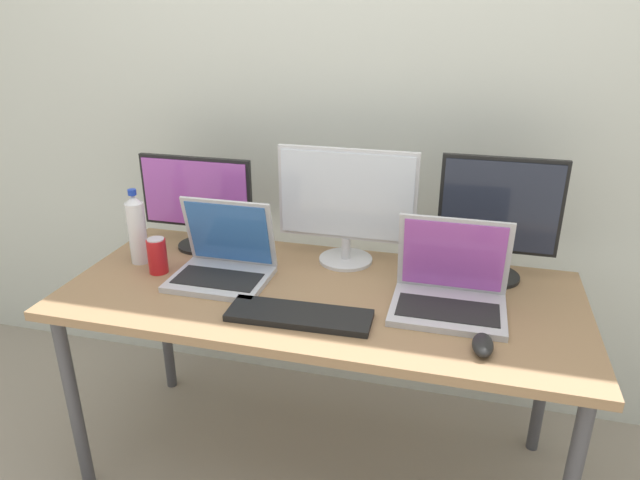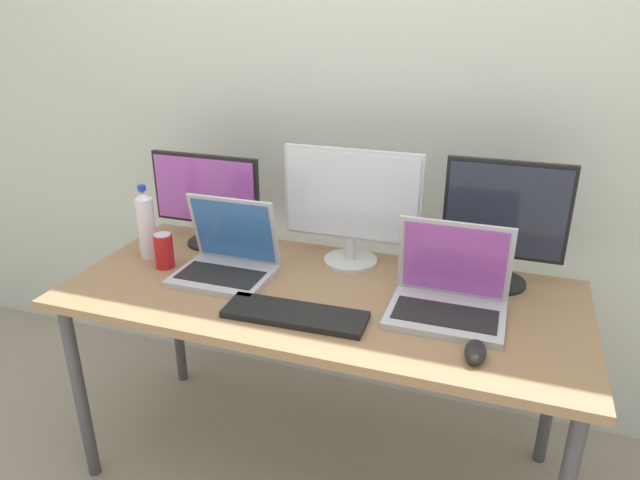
# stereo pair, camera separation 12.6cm
# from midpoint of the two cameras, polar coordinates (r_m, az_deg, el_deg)

# --- Properties ---
(ground_plane) EXTENTS (16.00, 16.00, 0.00)m
(ground_plane) POSITION_cam_midpoint_polar(r_m,az_deg,el_deg) (2.31, -1.68, -21.64)
(ground_plane) COLOR gray
(wall_back) EXTENTS (7.00, 0.08, 2.60)m
(wall_back) POSITION_cam_midpoint_polar(r_m,az_deg,el_deg) (2.25, 2.31, 14.68)
(wall_back) COLOR silver
(wall_back) RESTS_ON ground
(work_desk) EXTENTS (1.68, 0.73, 0.74)m
(work_desk) POSITION_cam_midpoint_polar(r_m,az_deg,el_deg) (1.90, -1.91, -6.83)
(work_desk) COLOR #424247
(work_desk) RESTS_ON ground
(monitor_left) EXTENTS (0.44, 0.17, 0.35)m
(monitor_left) POSITION_cam_midpoint_polar(r_m,az_deg,el_deg) (2.19, -13.86, 3.97)
(monitor_left) COLOR black
(monitor_left) RESTS_ON work_desk
(monitor_center) EXTENTS (0.49, 0.19, 0.42)m
(monitor_center) POSITION_cam_midpoint_polar(r_m,az_deg,el_deg) (1.99, 0.87, 3.76)
(monitor_center) COLOR silver
(monitor_center) RESTS_ON work_desk
(monitor_right) EXTENTS (0.39, 0.19, 0.42)m
(monitor_right) POSITION_cam_midpoint_polar(r_m,az_deg,el_deg) (1.94, 15.68, 2.33)
(monitor_right) COLOR black
(monitor_right) RESTS_ON work_desk
(laptop_silver) EXTENTS (0.32, 0.26, 0.27)m
(laptop_silver) POSITION_cam_midpoint_polar(r_m,az_deg,el_deg) (1.97, -11.44, -2.09)
(laptop_silver) COLOR #B7B7BC
(laptop_silver) RESTS_ON work_desk
(laptop_secondary) EXTENTS (0.34, 0.26, 0.27)m
(laptop_secondary) POSITION_cam_midpoint_polar(r_m,az_deg,el_deg) (1.78, 10.90, -4.83)
(laptop_secondary) COLOR #B7B7BC
(laptop_secondary) RESTS_ON work_desk
(keyboard_main) EXTENTS (0.44, 0.15, 0.02)m
(keyboard_main) POSITION_cam_midpoint_polar(r_m,az_deg,el_deg) (1.71, -4.20, -7.57)
(keyboard_main) COLOR black
(keyboard_main) RESTS_ON work_desk
(mouse_by_keyboard) EXTENTS (0.06, 0.11, 0.04)m
(mouse_by_keyboard) POSITION_cam_midpoint_polar(r_m,az_deg,el_deg) (1.60, 13.78, -10.20)
(mouse_by_keyboard) COLOR black
(mouse_by_keyboard) RESTS_ON work_desk
(water_bottle) EXTENTS (0.06, 0.06, 0.27)m
(water_bottle) POSITION_cam_midpoint_polar(r_m,az_deg,el_deg) (2.14, -19.46, 1.00)
(water_bottle) COLOR silver
(water_bottle) RESTS_ON work_desk
(soda_can_near_keyboard) EXTENTS (0.07, 0.07, 0.13)m
(soda_can_near_keyboard) POSITION_cam_midpoint_polar(r_m,az_deg,el_deg) (2.06, -17.65, -1.53)
(soda_can_near_keyboard) COLOR red
(soda_can_near_keyboard) RESTS_ON work_desk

